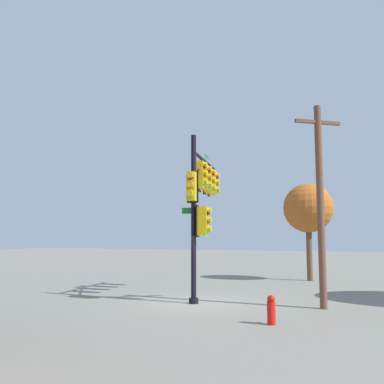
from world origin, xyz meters
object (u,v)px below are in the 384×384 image
object	(u,v)px
signal_pole_assembly	(203,191)
fire_hydrant	(271,310)
tree_far	(308,209)
utility_pole	(320,200)

from	to	relation	value
signal_pole_assembly	fire_hydrant	world-z (taller)	signal_pole_assembly
signal_pole_assembly	tree_far	distance (m)	9.24
signal_pole_assembly	fire_hydrant	size ratio (longest dim) A/B	7.75
utility_pole	signal_pole_assembly	bearing A→B (deg)	80.99
signal_pole_assembly	tree_far	world-z (taller)	signal_pole_assembly
signal_pole_assembly	tree_far	xyz separation A→B (m)	(8.63, -3.29, -0.29)
fire_hydrant	tree_far	size ratio (longest dim) A/B	0.15
utility_pole	fire_hydrant	size ratio (longest dim) A/B	8.71
fire_hydrant	tree_far	world-z (taller)	tree_far
fire_hydrant	signal_pole_assembly	bearing A→B (deg)	41.60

